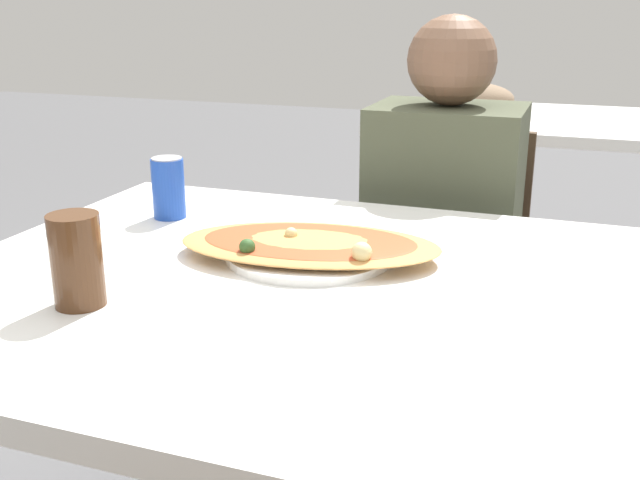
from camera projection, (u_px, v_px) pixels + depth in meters
dining_table at (341, 324)px, 1.20m from camera, size 1.33×0.98×0.77m
chair_far_seated at (447, 275)px, 1.99m from camera, size 0.40×0.40×0.87m
person_seated at (443, 216)px, 1.83m from camera, size 0.35×0.30×1.17m
pizza_main at (310, 246)px, 1.30m from camera, size 0.49×0.32×0.06m
soda_can at (168, 188)px, 1.52m from camera, size 0.07×0.07×0.12m
drink_glass at (77, 260)px, 1.08m from camera, size 0.08×0.08×0.14m
background_table at (517, 132)px, 2.86m from camera, size 1.10×0.80×0.89m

